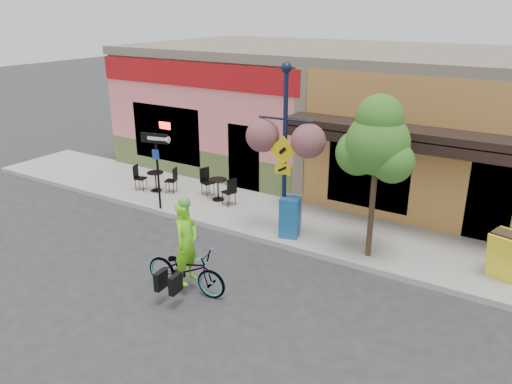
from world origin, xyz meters
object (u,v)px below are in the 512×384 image
bicycle (186,270)px  newspaper_box_grey (292,214)px  building (378,115)px  lamp_post (285,153)px  one_way_sign (158,172)px  newspaper_box_blue (290,217)px  street_tree (374,178)px  cyclist_rider (187,253)px

bicycle → newspaper_box_grey: bearing=-16.1°
newspaper_box_grey → building: bearing=74.7°
lamp_post → one_way_sign: lamp_post is taller
bicycle → one_way_sign: 4.65m
newspaper_box_blue → newspaper_box_grey: (-0.08, 0.26, -0.04)m
street_tree → lamp_post: bearing=-178.7°
one_way_sign → newspaper_box_grey: (4.12, 0.60, -0.66)m
cyclist_rider → one_way_sign: bearing=43.8°
building → newspaper_box_blue: size_ratio=16.80×
building → bicycle: (-0.74, -9.84, -1.74)m
lamp_post → newspaper_box_grey: 1.76m
cyclist_rider → one_way_sign: one_way_sign is taller
one_way_sign → newspaper_box_grey: one_way_sign is taller
newspaper_box_blue → newspaper_box_grey: newspaper_box_blue is taller
cyclist_rider → newspaper_box_grey: cyclist_rider is taller
newspaper_box_blue → street_tree: size_ratio=0.27×
building → newspaper_box_blue: building is taller
bicycle → cyclist_rider: cyclist_rider is taller
building → bicycle: 10.02m
newspaper_box_blue → building: bearing=75.6°
newspaper_box_grey → street_tree: bearing=-19.8°
building → newspaper_box_blue: bearing=-90.0°
cyclist_rider → lamp_post: size_ratio=0.41×
newspaper_box_grey → newspaper_box_blue: bearing=-86.9°
building → street_tree: size_ratio=4.60×
lamp_post → newspaper_box_blue: size_ratio=4.13×
lamp_post → newspaper_box_blue: 1.71m
one_way_sign → building: bearing=46.0°
cyclist_rider → newspaper_box_grey: (0.61, 3.60, -0.27)m
building → street_tree: (2.15, -6.45, -0.12)m
cyclist_rider → lamp_post: bearing=-14.2°
building → bicycle: size_ratio=9.41×
bicycle → newspaper_box_blue: newspaper_box_blue is taller
newspaper_box_blue → bicycle: bearing=-117.0°
cyclist_rider → lamp_post: (0.50, 3.34, 1.47)m
building → one_way_sign: building is taller
street_tree → newspaper_box_blue: bearing=-178.4°
bicycle → one_way_sign: one_way_sign is taller
building → cyclist_rider: bearing=-94.0°
building → one_way_sign: bearing=-121.5°
newspaper_box_grey → cyclist_rider: bearing=-114.2°
building → street_tree: building is taller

